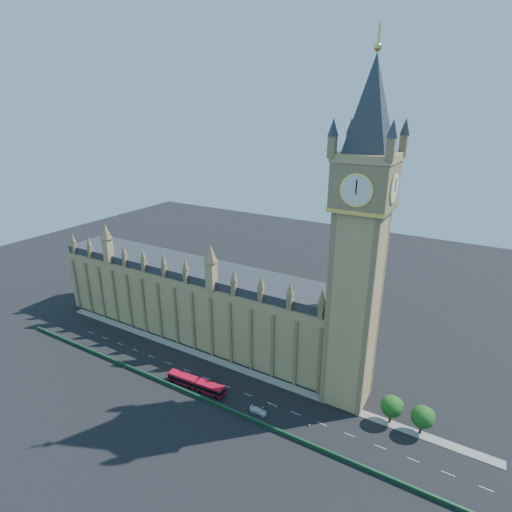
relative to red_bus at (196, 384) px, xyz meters
The scene contains 15 objects.
ground 6.93m from the red_bus, 57.87° to the left, with size 400.00×400.00×0.00m, color black.
palace_westminster 37.04m from the red_bus, 127.76° to the left, with size 120.00×20.00×28.00m.
elizabeth_tower 70.01m from the red_bus, 25.32° to the left, with size 20.59×20.59×105.00m.
bridge_parapet 5.01m from the red_bus, 42.99° to the right, with size 160.00×0.60×1.20m, color #1E4C2D.
kerb_north 15.68m from the red_bus, 76.78° to the left, with size 160.00×3.00×0.16m, color gray.
tree_east_near 58.10m from the red_bus, 15.77° to the left, with size 6.00×6.00×8.50m.
tree_east_far 65.82m from the red_bus, 13.88° to the left, with size 6.00×6.00×8.50m.
red_bus is the anchor object (origin of this frame).
car_grey 7.55m from the red_bus, 21.93° to the left, with size 1.89×4.69×1.60m, color #44464C.
car_silver 5.89m from the red_bus, ahead, with size 1.72×4.93×1.62m, color #9B9FA2.
car_white 22.29m from the red_bus, ahead, with size 2.10×5.16×1.50m, color white.
cone_a 26.16m from the red_bus, 11.30° to the left, with size 0.48×0.48×0.64m.
cone_b 22.63m from the red_bus, ahead, with size 0.52×0.52×0.64m.
cone_c 24.19m from the red_bus, 12.40° to the left, with size 0.61×0.61×0.78m.
cone_d 37.09m from the red_bus, ahead, with size 0.55×0.55×0.72m.
Camera 1 is at (64.66, -85.12, 81.29)m, focal length 28.00 mm.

